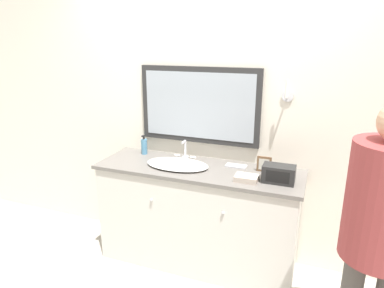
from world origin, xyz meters
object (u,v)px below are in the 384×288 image
object	(u,v)px
picture_frame	(264,164)
person	(382,217)
soap_bottle	(144,146)
sink_basin	(178,164)
appliance_box	(279,174)

from	to	relation	value
picture_frame	person	xyz separation A→B (m)	(0.75, -0.71, 0.04)
soap_bottle	picture_frame	size ratio (longest dim) A/B	1.44
soap_bottle	sink_basin	bearing A→B (deg)	-23.79
soap_bottle	picture_frame	bearing A→B (deg)	-2.77
appliance_box	picture_frame	xyz separation A→B (m)	(-0.14, 0.18, -0.00)
sink_basin	picture_frame	size ratio (longest dim) A/B	4.24
appliance_box	picture_frame	bearing A→B (deg)	128.00
picture_frame	sink_basin	bearing A→B (deg)	-169.58
sink_basin	soap_bottle	xyz separation A→B (m)	(-0.41, 0.18, 0.06)
appliance_box	person	world-z (taller)	person
soap_bottle	appliance_box	bearing A→B (deg)	-10.41
person	appliance_box	bearing A→B (deg)	138.66
sink_basin	soap_bottle	world-z (taller)	soap_bottle
appliance_box	picture_frame	distance (m)	0.22
sink_basin	person	distance (m)	1.56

